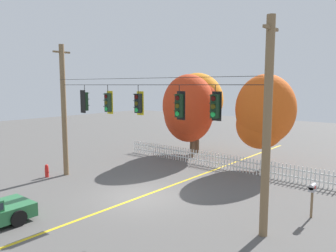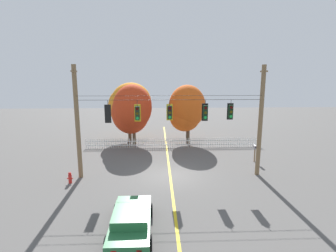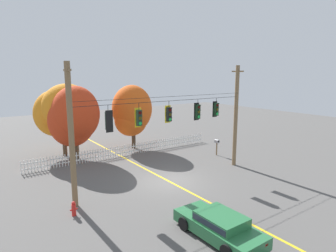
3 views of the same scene
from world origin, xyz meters
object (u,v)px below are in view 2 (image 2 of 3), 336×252
(traffic_signal_westbound_side, at_px, (137,113))
(autumn_maple_mid, at_px, (132,109))
(fire_hydrant, at_px, (70,178))
(traffic_signal_northbound_secondary, at_px, (108,113))
(traffic_signal_northbound_primary, at_px, (205,112))
(traffic_signal_southbound_primary, at_px, (170,112))
(traffic_signal_eastbound_side, at_px, (231,112))
(autumn_maple_near_fence, at_px, (129,103))
(parked_car, at_px, (131,220))
(autumn_oak_far_east, at_px, (186,110))
(roadside_mailbox, at_px, (255,148))

(traffic_signal_westbound_side, height_order, autumn_maple_mid, autumn_maple_mid)
(traffic_signal_westbound_side, distance_m, fire_hydrant, 6.22)
(traffic_signal_northbound_secondary, distance_m, autumn_maple_mid, 8.95)
(traffic_signal_northbound_primary, bearing_deg, autumn_maple_mid, 123.49)
(traffic_signal_westbound_side, xyz_separation_m, traffic_signal_southbound_primary, (2.21, -0.00, 0.04))
(traffic_signal_southbound_primary, bearing_deg, traffic_signal_eastbound_side, 0.00)
(autumn_maple_near_fence, bearing_deg, traffic_signal_northbound_primary, -58.34)
(autumn_maple_near_fence, distance_m, autumn_maple_mid, 1.60)
(traffic_signal_southbound_primary, bearing_deg, fire_hydrant, -171.01)
(traffic_signal_southbound_primary, relative_size, parked_car, 0.33)
(traffic_signal_southbound_primary, relative_size, fire_hydrant, 1.86)
(traffic_signal_northbound_primary, height_order, autumn_maple_mid, autumn_maple_mid)
(autumn_maple_mid, xyz_separation_m, fire_hydrant, (-3.28, -9.93, -3.39))
(autumn_maple_mid, xyz_separation_m, autumn_oak_far_east, (5.59, 0.35, -0.20))
(traffic_signal_northbound_primary, bearing_deg, autumn_maple_near_fence, 121.66)
(fire_hydrant, bearing_deg, traffic_signal_southbound_primary, 8.99)
(traffic_signal_southbound_primary, height_order, fire_hydrant, traffic_signal_southbound_primary)
(traffic_signal_northbound_primary, xyz_separation_m, autumn_maple_near_fence, (-6.37, 10.34, -0.45))
(traffic_signal_southbound_primary, relative_size, autumn_maple_mid, 0.23)
(autumn_maple_near_fence, bearing_deg, traffic_signal_westbound_side, -80.57)
(parked_car, relative_size, fire_hydrant, 5.60)
(traffic_signal_eastbound_side, bearing_deg, traffic_signal_northbound_secondary, -179.87)
(autumn_oak_far_east, xyz_separation_m, parked_car, (-4.25, -15.99, -2.96))
(traffic_signal_southbound_primary, distance_m, parked_car, 8.13)
(parked_car, distance_m, fire_hydrant, 7.36)
(traffic_signal_northbound_secondary, distance_m, traffic_signal_westbound_side, 1.98)
(autumn_maple_mid, bearing_deg, traffic_signal_westbound_side, -82.23)
(traffic_signal_eastbound_side, relative_size, autumn_maple_mid, 0.23)
(traffic_signal_northbound_primary, height_order, traffic_signal_eastbound_side, same)
(traffic_signal_southbound_primary, height_order, traffic_signal_northbound_primary, same)
(traffic_signal_northbound_primary, height_order, autumn_oak_far_east, autumn_oak_far_east)
(traffic_signal_westbound_side, bearing_deg, autumn_maple_near_fence, 99.43)
(autumn_oak_far_east, bearing_deg, roadside_mailbox, -51.98)
(traffic_signal_eastbound_side, distance_m, autumn_maple_near_fence, 13.17)
(autumn_maple_near_fence, bearing_deg, autumn_oak_far_east, -10.38)
(traffic_signal_eastbound_side, height_order, autumn_oak_far_east, autumn_oak_far_east)
(autumn_oak_far_east, bearing_deg, traffic_signal_northbound_primary, -88.30)
(parked_car, bearing_deg, fire_hydrant, 128.99)
(traffic_signal_westbound_side, bearing_deg, autumn_maple_mid, 97.77)
(traffic_signal_northbound_secondary, relative_size, traffic_signal_southbound_primary, 1.08)
(traffic_signal_westbound_side, distance_m, autumn_maple_near_fence, 10.49)
(traffic_signal_northbound_primary, xyz_separation_m, autumn_maple_mid, (-5.86, 8.87, -0.81))
(traffic_signal_southbound_primary, xyz_separation_m, traffic_signal_northbound_primary, (2.45, 0.00, -0.01))
(parked_car, height_order, roadside_mailbox, roadside_mailbox)
(traffic_signal_northbound_primary, distance_m, autumn_oak_far_east, 9.28)
(traffic_signal_eastbound_side, bearing_deg, traffic_signal_northbound_primary, 179.98)
(traffic_signal_southbound_primary, bearing_deg, traffic_signal_northbound_secondary, -179.74)
(traffic_signal_westbound_side, bearing_deg, fire_hydrant, -166.71)
(autumn_oak_far_east, xyz_separation_m, fire_hydrant, (-8.87, -10.28, -3.19))
(fire_hydrant, bearing_deg, roadside_mailbox, 15.47)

